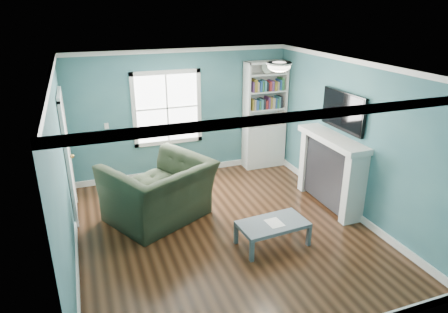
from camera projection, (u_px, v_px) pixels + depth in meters
name	position (u px, v px, depth m)	size (l,w,h in m)	color
floor	(224.00, 230.00, 6.41)	(5.00, 5.00, 0.00)	black
room_walls	(224.00, 137.00, 5.84)	(5.00, 5.00, 5.00)	#305F6D
trim	(224.00, 159.00, 5.97)	(4.50, 5.00, 2.60)	white
window	(167.00, 108.00, 7.97)	(1.40, 0.06, 1.50)	white
bookshelf	(264.00, 126.00, 8.66)	(0.90, 0.35, 2.31)	silver
fireplace	(331.00, 172.00, 7.03)	(0.44, 1.58, 1.30)	black
tv	(343.00, 111.00, 6.67)	(0.06, 1.10, 0.65)	black
door	(68.00, 156.00, 6.54)	(0.12, 0.98, 2.17)	silver
ceiling_fixture	(279.00, 66.00, 5.87)	(0.38, 0.38, 0.15)	white
light_switch	(107.00, 126.00, 7.67)	(0.08, 0.01, 0.12)	white
recliner	(159.00, 182.00, 6.53)	(1.55, 1.01, 1.36)	black
coffee_table	(273.00, 225.00, 5.94)	(1.06, 0.63, 0.37)	#495358
paper_sheet	(274.00, 223.00, 5.91)	(0.22, 0.28, 0.00)	white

